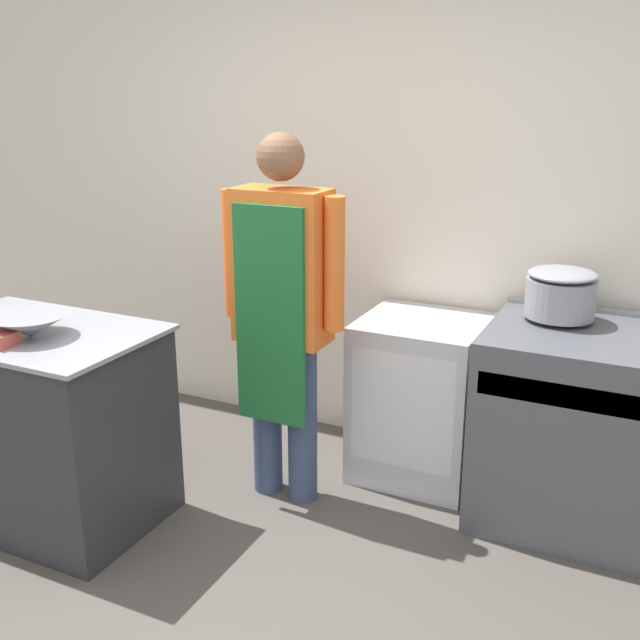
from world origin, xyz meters
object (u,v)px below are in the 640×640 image
at_px(plastic_tub, 1,339).
at_px(stock_pot, 561,292).
at_px(stove, 596,431).
at_px(person_cook, 282,302).
at_px(mixing_bowl, 30,326).
at_px(fridge_unit, 420,398).

xyz_separation_m(plastic_tub, stock_pot, (1.99, 1.35, 0.10)).
bearing_deg(stock_pot, stove, -29.48).
xyz_separation_m(person_cook, mixing_bowl, (-0.83, -0.69, -0.03)).
bearing_deg(stock_pot, plastic_tub, -145.88).
relative_size(stove, plastic_tub, 8.79).
xyz_separation_m(mixing_bowl, plastic_tub, (-0.02, -0.14, -0.02)).
relative_size(stove, mixing_bowl, 2.94).
bearing_deg(mixing_bowl, stove, 26.28).
height_order(fridge_unit, plastic_tub, plastic_tub).
bearing_deg(person_cook, stock_pot, 24.43).
distance_m(fridge_unit, mixing_bowl, 1.88).
distance_m(person_cook, plastic_tub, 1.19).
bearing_deg(stove, person_cook, -163.99).
distance_m(person_cook, stock_pot, 1.25).
bearing_deg(plastic_tub, fridge_unit, 44.08).
bearing_deg(mixing_bowl, plastic_tub, -98.25).
bearing_deg(fridge_unit, stove, -6.74).
bearing_deg(mixing_bowl, fridge_unit, 41.34).
height_order(stove, mixing_bowl, mixing_bowl).
height_order(plastic_tub, stock_pot, stock_pot).
bearing_deg(mixing_bowl, stock_pot, 31.55).
bearing_deg(plastic_tub, person_cook, 44.31).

